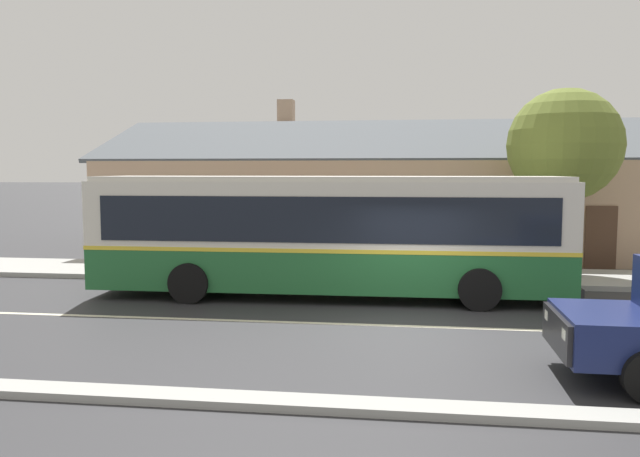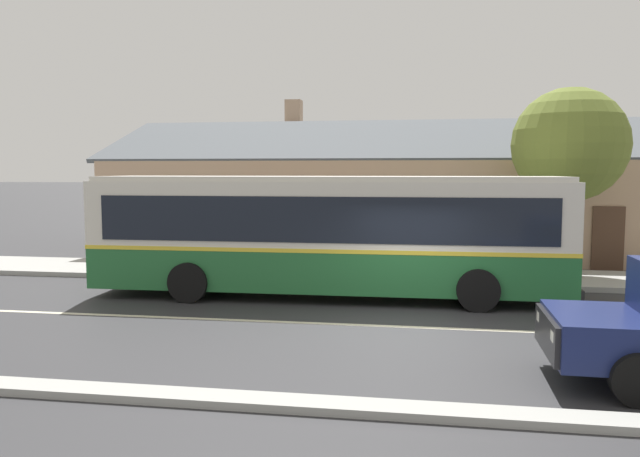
{
  "view_description": "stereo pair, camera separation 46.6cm",
  "coord_description": "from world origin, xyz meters",
  "px_view_note": "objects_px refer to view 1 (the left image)",
  "views": [
    {
      "loc": [
        -0.29,
        -12.97,
        3.26
      ],
      "look_at": [
        -2.44,
        3.18,
        1.74
      ],
      "focal_mm": 35.0,
      "sensor_mm": 36.0,
      "label": 1
    },
    {
      "loc": [
        0.17,
        -12.9,
        3.26
      ],
      "look_at": [
        -2.44,
        3.18,
        1.74
      ],
      "focal_mm": 35.0,
      "sensor_mm": 36.0,
      "label": 2
    }
  ],
  "objects_px": {
    "transit_bus": "(328,232)",
    "bench_by_building": "(129,257)",
    "bench_down_street": "(272,257)",
    "street_tree_primary": "(564,146)"
  },
  "relations": [
    {
      "from": "transit_bus",
      "to": "bench_down_street",
      "type": "relative_size",
      "value": 6.66
    },
    {
      "from": "bench_down_street",
      "to": "street_tree_primary",
      "type": "relative_size",
      "value": 0.32
    },
    {
      "from": "transit_bus",
      "to": "street_tree_primary",
      "type": "xyz_separation_m",
      "value": [
        6.7,
        3.75,
        2.32
      ]
    },
    {
      "from": "transit_bus",
      "to": "bench_by_building",
      "type": "height_order",
      "value": "transit_bus"
    },
    {
      "from": "transit_bus",
      "to": "bench_by_building",
      "type": "distance_m",
      "value": 7.1
    },
    {
      "from": "bench_by_building",
      "to": "bench_down_street",
      "type": "relative_size",
      "value": 0.92
    },
    {
      "from": "street_tree_primary",
      "to": "bench_down_street",
      "type": "bearing_deg",
      "value": -175.34
    },
    {
      "from": "transit_bus",
      "to": "bench_by_building",
      "type": "relative_size",
      "value": 7.22
    },
    {
      "from": "transit_bus",
      "to": "bench_down_street",
      "type": "distance_m",
      "value": 3.85
    },
    {
      "from": "transit_bus",
      "to": "street_tree_primary",
      "type": "height_order",
      "value": "street_tree_primary"
    }
  ]
}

